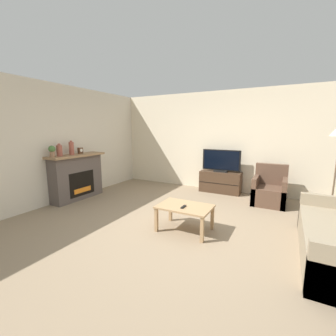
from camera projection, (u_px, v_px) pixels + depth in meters
The scene contains 13 objects.
ground_plane at pixel (175, 227), 3.92m from camera, with size 24.00×24.00×0.00m, color #89755B.
wall_back at pixel (221, 142), 6.15m from camera, with size 12.00×0.06×2.70m.
wall_left at pixel (55, 144), 5.10m from camera, with size 0.06×12.00×2.70m.
fireplace at pixel (77, 176), 5.45m from camera, with size 0.47×1.41×1.10m.
mantel_vase_left at pixel (59, 150), 4.96m from camera, with size 0.12×0.12×0.28m.
mantel_vase_centre_left at pixel (71, 148), 5.23m from camera, with size 0.11×0.11×0.33m.
mantel_clock at pixel (80, 151), 5.46m from camera, with size 0.08×0.11×0.15m.
potted_plant at pixel (52, 151), 4.80m from camera, with size 0.14×0.14×0.25m.
tv_stand at pixel (220, 182), 6.05m from camera, with size 1.07×0.41×0.56m.
tv at pixel (221, 162), 5.95m from camera, with size 1.01×0.18×0.59m.
armchair at pixel (269, 191), 5.13m from camera, with size 0.70×0.76×0.89m.
coffee_table at pixel (185, 209), 3.74m from camera, with size 0.88×0.59×0.43m.
remote at pixel (183, 207), 3.65m from camera, with size 0.04×0.15×0.02m.
Camera 1 is at (1.63, -3.31, 1.70)m, focal length 24.00 mm.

